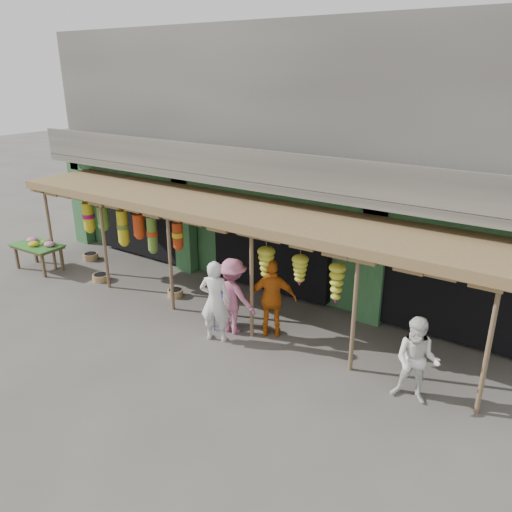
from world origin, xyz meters
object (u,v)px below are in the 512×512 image
Objects in this scene: person_right at (417,361)px; person_vendor at (273,299)px; blue_chair at (218,308)px; person_shopper at (233,296)px; person_front at (215,301)px; flower_table at (38,246)px.

person_vendor is at bearing 164.33° from person_right.
person_vendor is (-3.52, 0.59, 0.09)m from person_right.
person_vendor is at bearing 25.32° from blue_chair.
person_front is at bearing 80.07° from person_shopper.
person_vendor is (1.38, 0.31, 0.49)m from blue_chair.
flower_table reaches higher than blue_chair.
blue_chair is at bearing -0.04° from flower_table.
person_front is at bearing -42.55° from blue_chair.
person_vendor is at bearing 1.79° from flower_table.
person_shopper is at bearing 170.86° from person_right.
flower_table is 0.94× the size of person_right.
person_front is 1.32m from person_vendor.
person_front is (0.40, -0.58, 0.52)m from blue_chair.
person_vendor is 1.02× the size of person_shopper.
person_vendor is at bearing -157.68° from person_front.
flower_table is 6.85m from blue_chair.
person_shopper reaches higher than blue_chair.
blue_chair is 1.50m from person_vendor.
person_front reaches higher than flower_table.
person_shopper is (7.35, 0.20, 0.16)m from flower_table.
person_shopper is (-0.87, -0.36, -0.02)m from person_vendor.
flower_table is at bearing -25.02° from person_vendor.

